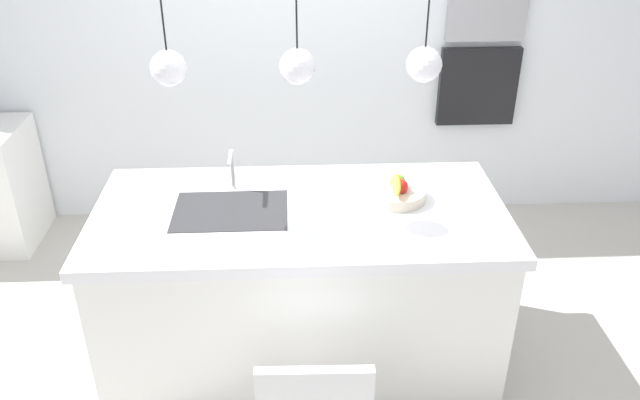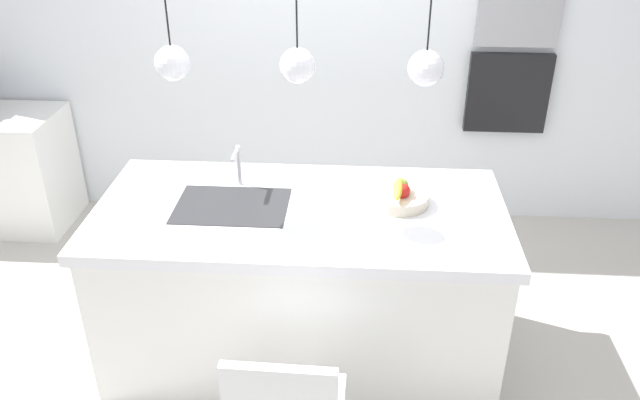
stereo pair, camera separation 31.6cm
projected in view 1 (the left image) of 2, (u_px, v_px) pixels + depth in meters
name	position (u px, v px, depth m)	size (l,w,h in m)	color
floor	(302.00, 350.00, 3.63)	(6.60, 6.60, 0.00)	#BCB7AD
back_wall	(294.00, 43.00, 4.45)	(6.00, 0.10, 2.60)	white
kitchen_island	(301.00, 284.00, 3.41)	(2.05, 1.00, 0.91)	white
sink_basin	(231.00, 212.00, 3.18)	(0.56, 0.40, 0.02)	#2D2D30
faucet	(232.00, 166.00, 3.29)	(0.02, 0.17, 0.22)	silver
fruit_bowl	(397.00, 192.00, 3.26)	(0.29, 0.29, 0.15)	beige
microwave	(486.00, 15.00, 4.35)	(0.54, 0.08, 0.34)	#9E9EA3
oven	(478.00, 86.00, 4.59)	(0.56, 0.08, 0.56)	black
pendant_light_left	(168.00, 68.00, 2.81)	(0.16, 0.16, 0.76)	silver
pendant_light_center	(297.00, 66.00, 2.84)	(0.16, 0.16, 0.76)	silver
pendant_light_right	(424.00, 64.00, 2.86)	(0.16, 0.16, 0.76)	silver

